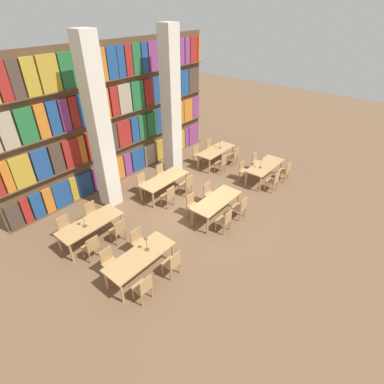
# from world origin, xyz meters

# --- Properties ---
(ground_plane) EXTENTS (40.00, 40.00, 0.00)m
(ground_plane) POSITION_xyz_m (0.00, 0.00, 0.00)
(ground_plane) COLOR brown
(bookshelf_bank) EXTENTS (10.33, 0.35, 5.50)m
(bookshelf_bank) POSITION_xyz_m (-0.01, 3.72, 2.70)
(bookshelf_bank) COLOR brown
(bookshelf_bank) RESTS_ON ground_plane
(pillar_left) EXTENTS (0.60, 0.60, 6.00)m
(pillar_left) POSITION_xyz_m (-1.77, 2.48, 3.00)
(pillar_left) COLOR silver
(pillar_left) RESTS_ON ground_plane
(pillar_center) EXTENTS (0.60, 0.60, 6.00)m
(pillar_center) POSITION_xyz_m (1.77, 2.48, 3.00)
(pillar_center) COLOR silver
(pillar_center) RESTS_ON ground_plane
(reading_table_0) EXTENTS (2.06, 0.82, 0.74)m
(reading_table_0) POSITION_xyz_m (-3.50, -1.16, 0.65)
(reading_table_0) COLOR tan
(reading_table_0) RESTS_ON ground_plane
(chair_0) EXTENTS (0.42, 0.40, 0.88)m
(chair_0) POSITION_xyz_m (-4.04, -1.85, 0.47)
(chair_0) COLOR tan
(chair_0) RESTS_ON ground_plane
(chair_1) EXTENTS (0.42, 0.40, 0.88)m
(chair_1) POSITION_xyz_m (-4.04, -0.47, 0.47)
(chair_1) COLOR tan
(chair_1) RESTS_ON ground_plane
(chair_2) EXTENTS (0.42, 0.40, 0.88)m
(chair_2) POSITION_xyz_m (-2.95, -1.85, 0.47)
(chair_2) COLOR tan
(chair_2) RESTS_ON ground_plane
(chair_3) EXTENTS (0.42, 0.40, 0.88)m
(chair_3) POSITION_xyz_m (-2.95, -0.47, 0.47)
(chair_3) COLOR tan
(chair_3) RESTS_ON ground_plane
(desk_lamp_0) EXTENTS (0.14, 0.14, 0.47)m
(desk_lamp_0) POSITION_xyz_m (-3.21, -1.14, 1.05)
(desk_lamp_0) COLOR brown
(desk_lamp_0) RESTS_ON reading_table_0
(reading_table_1) EXTENTS (2.06, 0.82, 0.74)m
(reading_table_1) POSITION_xyz_m (0.07, -1.19, 0.65)
(reading_table_1) COLOR tan
(reading_table_1) RESTS_ON ground_plane
(chair_4) EXTENTS (0.42, 0.40, 0.88)m
(chair_4) POSITION_xyz_m (-0.40, -1.88, 0.47)
(chair_4) COLOR tan
(chair_4) RESTS_ON ground_plane
(chair_5) EXTENTS (0.42, 0.40, 0.88)m
(chair_5) POSITION_xyz_m (-0.40, -0.50, 0.47)
(chair_5) COLOR tan
(chair_5) RESTS_ON ground_plane
(chair_6) EXTENTS (0.42, 0.40, 0.88)m
(chair_6) POSITION_xyz_m (0.57, -1.88, 0.47)
(chair_6) COLOR tan
(chair_6) RESTS_ON ground_plane
(chair_7) EXTENTS (0.42, 0.40, 0.88)m
(chair_7) POSITION_xyz_m (0.57, -0.50, 0.47)
(chair_7) COLOR tan
(chair_7) RESTS_ON ground_plane
(reading_table_2) EXTENTS (2.06, 0.82, 0.74)m
(reading_table_2) POSITION_xyz_m (3.54, -1.24, 0.65)
(reading_table_2) COLOR tan
(reading_table_2) RESTS_ON ground_plane
(chair_8) EXTENTS (0.42, 0.40, 0.88)m
(chair_8) POSITION_xyz_m (3.00, -1.93, 0.47)
(chair_8) COLOR tan
(chair_8) RESTS_ON ground_plane
(chair_9) EXTENTS (0.42, 0.40, 0.88)m
(chair_9) POSITION_xyz_m (3.00, -0.55, 0.47)
(chair_9) COLOR tan
(chair_9) RESTS_ON ground_plane
(chair_10) EXTENTS (0.42, 0.40, 0.88)m
(chair_10) POSITION_xyz_m (4.09, -1.93, 0.47)
(chair_10) COLOR tan
(chair_10) RESTS_ON ground_plane
(chair_11) EXTENTS (0.42, 0.40, 0.88)m
(chair_11) POSITION_xyz_m (4.09, -0.55, 0.47)
(chair_11) COLOR tan
(chair_11) RESTS_ON ground_plane
(desk_lamp_1) EXTENTS (0.14, 0.14, 0.46)m
(desk_lamp_1) POSITION_xyz_m (3.20, -1.19, 1.04)
(desk_lamp_1) COLOR brown
(desk_lamp_1) RESTS_ON reading_table_2
(reading_table_3) EXTENTS (2.06, 0.82, 0.74)m
(reading_table_3) POSITION_xyz_m (-3.53, 1.14, 0.65)
(reading_table_3) COLOR tan
(reading_table_3) RESTS_ON ground_plane
(chair_12) EXTENTS (0.42, 0.40, 0.88)m
(chair_12) POSITION_xyz_m (-4.01, 0.45, 0.47)
(chair_12) COLOR tan
(chair_12) RESTS_ON ground_plane
(chair_13) EXTENTS (0.42, 0.40, 0.88)m
(chair_13) POSITION_xyz_m (-4.01, 1.84, 0.47)
(chair_13) COLOR tan
(chair_13) RESTS_ON ground_plane
(chair_14) EXTENTS (0.42, 0.40, 0.88)m
(chair_14) POSITION_xyz_m (-3.01, 0.45, 0.47)
(chair_14) COLOR tan
(chair_14) RESTS_ON ground_plane
(chair_15) EXTENTS (0.42, 0.40, 0.88)m
(chair_15) POSITION_xyz_m (-3.01, 1.84, 0.47)
(chair_15) COLOR tan
(chair_15) RESTS_ON ground_plane
(desk_lamp_2) EXTENTS (0.14, 0.14, 0.47)m
(desk_lamp_2) POSITION_xyz_m (-3.73, 1.11, 1.05)
(desk_lamp_2) COLOR brown
(desk_lamp_2) RESTS_ON reading_table_3
(reading_table_4) EXTENTS (2.06, 0.82, 0.74)m
(reading_table_4) POSITION_xyz_m (-0.03, 1.28, 0.65)
(reading_table_4) COLOR tan
(reading_table_4) RESTS_ON ground_plane
(chair_16) EXTENTS (0.42, 0.40, 0.88)m
(chair_16) POSITION_xyz_m (-0.53, 0.59, 0.47)
(chair_16) COLOR tan
(chair_16) RESTS_ON ground_plane
(chair_17) EXTENTS (0.42, 0.40, 0.88)m
(chair_17) POSITION_xyz_m (-0.53, 1.97, 0.47)
(chair_17) COLOR tan
(chair_17) RESTS_ON ground_plane
(chair_18) EXTENTS (0.42, 0.40, 0.88)m
(chair_18) POSITION_xyz_m (0.53, 0.59, 0.47)
(chair_18) COLOR tan
(chair_18) RESTS_ON ground_plane
(chair_19) EXTENTS (0.42, 0.40, 0.88)m
(chair_19) POSITION_xyz_m (0.53, 1.97, 0.47)
(chair_19) COLOR tan
(chair_19) RESTS_ON ground_plane
(reading_table_5) EXTENTS (2.06, 0.82, 0.74)m
(reading_table_5) POSITION_xyz_m (3.47, 1.28, 0.65)
(reading_table_5) COLOR tan
(reading_table_5) RESTS_ON ground_plane
(chair_20) EXTENTS (0.42, 0.40, 0.88)m
(chair_20) POSITION_xyz_m (2.94, 0.59, 0.47)
(chair_20) COLOR tan
(chair_20) RESTS_ON ground_plane
(chair_21) EXTENTS (0.42, 0.40, 0.88)m
(chair_21) POSITION_xyz_m (2.94, 1.97, 0.47)
(chair_21) COLOR tan
(chair_21) RESTS_ON ground_plane
(chair_22) EXTENTS (0.42, 0.40, 0.88)m
(chair_22) POSITION_xyz_m (3.97, 0.59, 0.47)
(chair_22) COLOR tan
(chair_22) RESTS_ON ground_plane
(chair_23) EXTENTS (0.42, 0.40, 0.88)m
(chair_23) POSITION_xyz_m (3.97, 1.97, 0.47)
(chair_23) COLOR tan
(chair_23) RESTS_ON ground_plane
(desk_lamp_3) EXTENTS (0.14, 0.14, 0.43)m
(desk_lamp_3) POSITION_xyz_m (3.74, 1.26, 1.03)
(desk_lamp_3) COLOR brown
(desk_lamp_3) RESTS_ON reading_table_5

